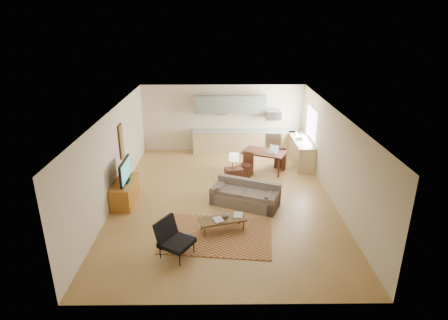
{
  "coord_description": "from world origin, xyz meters",
  "views": [
    {
      "loc": [
        -0.1,
        -10.25,
        5.22
      ],
      "look_at": [
        0.0,
        0.3,
        1.15
      ],
      "focal_mm": 30.0,
      "sensor_mm": 36.0,
      "label": 1
    }
  ],
  "objects_px": {
    "sofa": "(245,194)",
    "coffee_table": "(222,225)",
    "console_table": "(234,178)",
    "dining_table": "(264,161)",
    "armchair": "(177,239)",
    "tv_credenza": "(125,192)"
  },
  "relations": [
    {
      "from": "coffee_table",
      "to": "console_table",
      "type": "relative_size",
      "value": 1.84
    },
    {
      "from": "armchair",
      "to": "tv_credenza",
      "type": "distance_m",
      "value": 3.27
    },
    {
      "from": "sofa",
      "to": "coffee_table",
      "type": "distance_m",
      "value": 1.57
    },
    {
      "from": "sofa",
      "to": "coffee_table",
      "type": "height_order",
      "value": "sofa"
    },
    {
      "from": "coffee_table",
      "to": "armchair",
      "type": "distance_m",
      "value": 1.53
    },
    {
      "from": "coffee_table",
      "to": "dining_table",
      "type": "height_order",
      "value": "dining_table"
    },
    {
      "from": "armchair",
      "to": "console_table",
      "type": "relative_size",
      "value": 1.37
    },
    {
      "from": "coffee_table",
      "to": "tv_credenza",
      "type": "distance_m",
      "value": 3.32
    },
    {
      "from": "sofa",
      "to": "tv_credenza",
      "type": "height_order",
      "value": "sofa"
    },
    {
      "from": "coffee_table",
      "to": "console_table",
      "type": "distance_m",
      "value": 2.73
    },
    {
      "from": "sofa",
      "to": "console_table",
      "type": "xyz_separation_m",
      "value": [
        -0.28,
        1.29,
        -0.03
      ]
    },
    {
      "from": "armchair",
      "to": "tv_credenza",
      "type": "xyz_separation_m",
      "value": [
        -1.83,
        2.71,
        -0.11
      ]
    },
    {
      "from": "armchair",
      "to": "tv_credenza",
      "type": "relative_size",
      "value": 0.61
    },
    {
      "from": "sofa",
      "to": "dining_table",
      "type": "height_order",
      "value": "dining_table"
    },
    {
      "from": "armchair",
      "to": "dining_table",
      "type": "distance_m",
      "value": 5.68
    },
    {
      "from": "console_table",
      "to": "dining_table",
      "type": "xyz_separation_m",
      "value": [
        1.12,
        1.31,
        0.05
      ]
    },
    {
      "from": "armchair",
      "to": "sofa",
      "type": "bearing_deg",
      "value": -4.23
    },
    {
      "from": "tv_credenza",
      "to": "dining_table",
      "type": "relative_size",
      "value": 0.99
    },
    {
      "from": "coffee_table",
      "to": "tv_credenza",
      "type": "bearing_deg",
      "value": 134.32
    },
    {
      "from": "tv_credenza",
      "to": "dining_table",
      "type": "bearing_deg",
      "value": 28.3
    },
    {
      "from": "coffee_table",
      "to": "tv_credenza",
      "type": "relative_size",
      "value": 0.82
    },
    {
      "from": "armchair",
      "to": "tv_credenza",
      "type": "height_order",
      "value": "armchair"
    }
  ]
}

